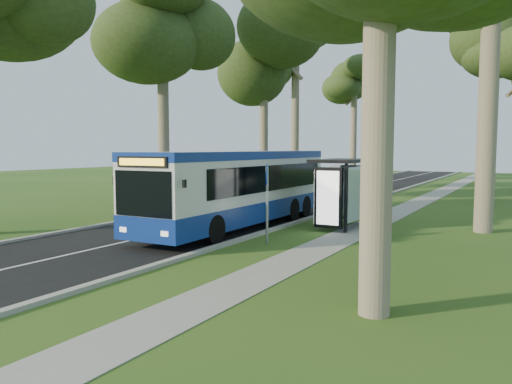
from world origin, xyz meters
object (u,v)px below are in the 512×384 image
Objects in this scene: litter_bin at (350,209)px; car_silver at (340,173)px; bus_shelter at (342,180)px; bus at (240,188)px; car_white at (292,180)px; bus_stop_sign at (267,194)px.

litter_bin is 28.03m from car_silver.
car_silver is at bearing 110.63° from litter_bin.
bus_shelter is 3.55m from litter_bin.
bus is 2.39× the size of car_silver.
car_white is (-9.51, 13.75, 0.36)m from litter_bin.
car_silver is at bearing 69.86° from car_white.
bus reaches higher than car_white.
bus is 4.28× the size of bus_stop_sign.
bus_shelter is (1.10, 4.56, 0.30)m from bus_stop_sign.
bus_stop_sign is 35.18m from car_silver.
bus_stop_sign is at bearing -93.25° from litter_bin.
bus is 5.96m from litter_bin.
bus_shelter is at bearing 55.63° from bus_stop_sign.
bus_stop_sign reaches higher than litter_bin.
bus is 31.81m from car_silver.
car_white is 12.48m from car_silver.
bus_stop_sign is at bearing -45.56° from bus.
bus_shelter reaches higher than bus_stop_sign.
car_silver is at bearing 101.48° from bus.
litter_bin is at bearing -77.15° from car_white.
bus_shelter is at bearing -77.82° from litter_bin.
litter_bin is 0.19× the size of car_white.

